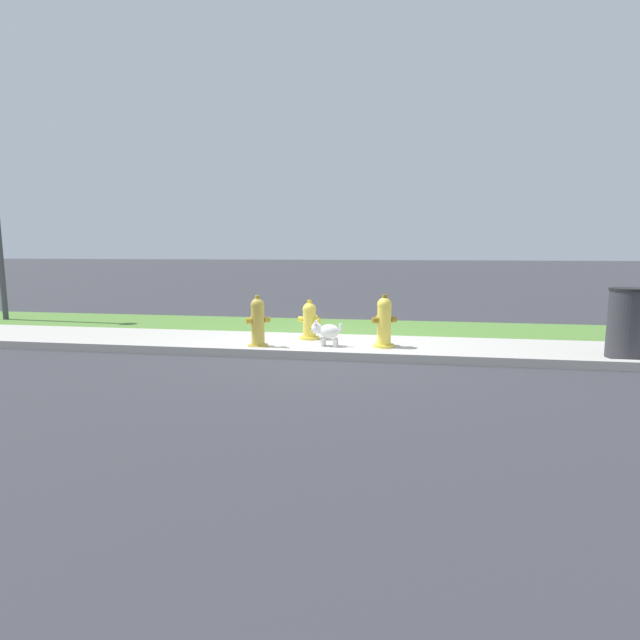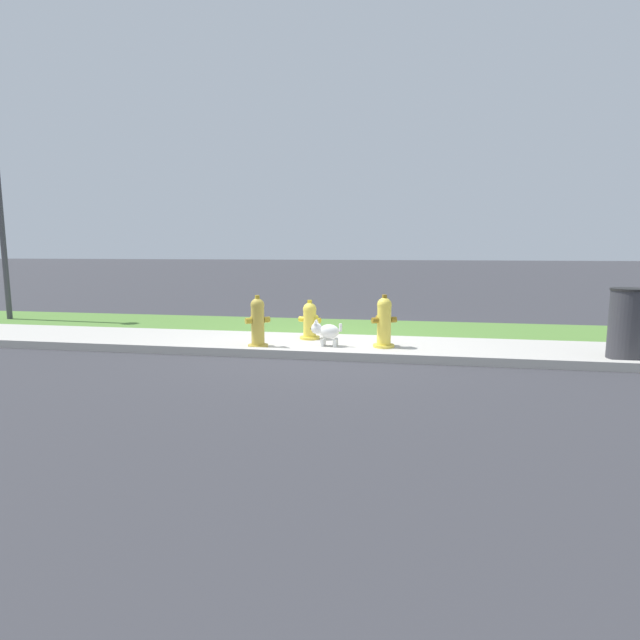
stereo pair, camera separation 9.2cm
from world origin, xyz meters
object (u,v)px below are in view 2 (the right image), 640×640
object	(u,v)px
fire_hydrant_near_corner	(310,321)
fire_hydrant_across_street	(258,322)
fire_hydrant_far_end	(384,322)
small_white_dog	(326,331)
trash_bin	(627,324)

from	to	relation	value
fire_hydrant_near_corner	fire_hydrant_across_street	world-z (taller)	fire_hydrant_across_street
fire_hydrant_near_corner	fire_hydrant_across_street	distance (m)	1.06
fire_hydrant_across_street	fire_hydrant_far_end	distance (m)	1.93
fire_hydrant_near_corner	small_white_dog	distance (m)	0.68
fire_hydrant_near_corner	trash_bin	size ratio (longest dim) A/B	0.68
fire_hydrant_near_corner	trash_bin	distance (m)	4.61
fire_hydrant_far_end	small_white_dog	distance (m)	0.90
fire_hydrant_near_corner	fire_hydrant_across_street	xyz separation A→B (m)	(-0.65, -0.83, 0.08)
fire_hydrant_across_street	small_white_dog	distance (m)	1.06
small_white_dog	fire_hydrant_far_end	bearing A→B (deg)	-172.20
fire_hydrant_far_end	trash_bin	size ratio (longest dim) A/B	0.84
fire_hydrant_across_street	fire_hydrant_far_end	xyz separation A→B (m)	(1.90, 0.34, 0.00)
fire_hydrant_across_street	fire_hydrant_far_end	world-z (taller)	fire_hydrant_far_end
fire_hydrant_far_end	trash_bin	bearing A→B (deg)	-30.72
trash_bin	fire_hydrant_across_street	bearing A→B (deg)	-178.87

